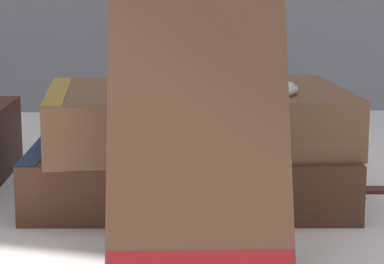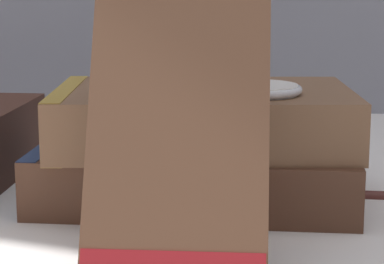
# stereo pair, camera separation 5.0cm
# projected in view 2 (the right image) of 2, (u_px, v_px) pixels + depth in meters

# --- Properties ---
(ground_plane) EXTENTS (3.00, 3.00, 0.00)m
(ground_plane) POSITION_uv_depth(u_px,v_px,m) (174.00, 207.00, 0.50)
(ground_plane) COLOR silver
(book_flat_bottom) EXTENTS (0.20, 0.13, 0.04)m
(book_flat_bottom) POSITION_uv_depth(u_px,v_px,m) (189.00, 171.00, 0.52)
(book_flat_bottom) COLOR #4C2D1E
(book_flat_bottom) RESTS_ON ground_plane
(book_flat_top) EXTENTS (0.19, 0.13, 0.04)m
(book_flat_top) POSITION_uv_depth(u_px,v_px,m) (195.00, 117.00, 0.51)
(book_flat_top) COLOR brown
(book_flat_top) RESTS_ON book_flat_bottom
(book_leaning_front) EXTENTS (0.09, 0.09, 0.16)m
(book_leaning_front) POSITION_uv_depth(u_px,v_px,m) (180.00, 116.00, 0.39)
(book_leaning_front) COLOR brown
(book_leaning_front) RESTS_ON ground_plane
(pocket_watch) EXTENTS (0.05, 0.06, 0.01)m
(pocket_watch) POSITION_uv_depth(u_px,v_px,m) (259.00, 90.00, 0.48)
(pocket_watch) COLOR silver
(pocket_watch) RESTS_ON book_flat_top
(reading_glasses) EXTENTS (0.09, 0.04, 0.00)m
(reading_glasses) POSITION_uv_depth(u_px,v_px,m) (124.00, 151.00, 0.65)
(reading_glasses) COLOR black
(reading_glasses) RESTS_ON ground_plane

